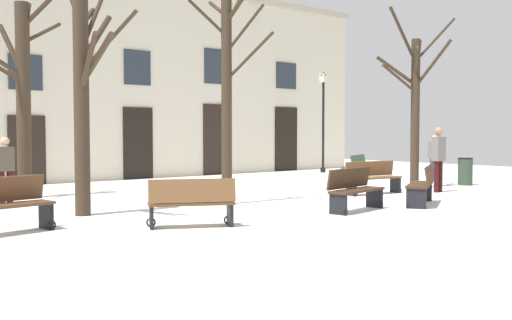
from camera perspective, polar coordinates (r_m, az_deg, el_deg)
ground_plane at (r=14.26m, az=4.49°, el=-4.06°), size 35.70×35.70×0.00m
building_facade at (r=21.72m, az=-12.27°, el=8.01°), size 22.31×0.60×7.35m
tree_near_facade at (r=13.70m, az=-2.73°, el=7.26°), size 1.94×2.04×5.68m
tree_left_of_center at (r=16.18m, az=-21.63°, el=6.25°), size 2.58×1.78×5.48m
tree_foreground at (r=18.12m, az=15.11°, el=5.48°), size 2.47×2.01×5.25m
tree_center at (r=12.32m, az=-16.35°, el=6.32°), size 1.09×2.40×5.03m
streetlamp at (r=24.75m, az=6.53°, el=4.68°), size 0.30×0.30×4.18m
litter_bin at (r=19.82m, az=19.58°, el=-1.04°), size 0.48×0.48×0.87m
bench_back_to_back_left at (r=12.73m, az=9.53°, el=-2.81°), size 1.70×0.78×0.91m
bench_by_litter_bin at (r=21.17m, az=9.54°, el=-0.61°), size 1.78×1.17×0.89m
bench_near_lamp at (r=14.13m, az=15.81°, el=-2.29°), size 1.73×1.29×0.92m
bench_near_center_tree at (r=10.42m, az=-6.25°, el=-4.15°), size 1.57×1.10×0.87m
bench_facing_shops at (r=16.28m, az=11.21°, el=-1.62°), size 1.79×0.63×0.89m
person_near_bench at (r=17.19m, az=17.24°, el=0.40°), size 0.38×0.24×1.82m
person_crossing_plaza at (r=21.77m, az=16.87°, el=0.44°), size 0.44×0.38×1.58m
person_strolling at (r=15.24m, az=-23.08°, el=-0.59°), size 0.39×0.24×1.57m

